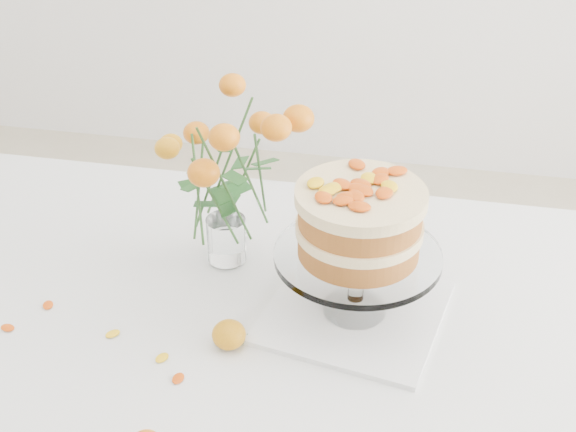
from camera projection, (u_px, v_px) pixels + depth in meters
name	position (u px, v px, depth m)	size (l,w,h in m)	color
table	(202.00, 342.00, 1.45)	(1.43, 0.93, 0.76)	tan
napkin	(354.00, 312.00, 1.38)	(0.29, 0.29, 0.01)	silver
cake_stand	(359.00, 229.00, 1.29)	(0.28, 0.28, 0.25)	white
rose_vase	(222.00, 160.00, 1.40)	(0.29, 0.29, 0.37)	white
loose_rose_near	(229.00, 335.00, 1.31)	(0.10, 0.06, 0.05)	orange
stray_petal_a	(113.00, 334.00, 1.34)	(0.03, 0.02, 0.00)	yellow
stray_petal_b	(162.00, 358.00, 1.29)	(0.03, 0.02, 0.00)	yellow
stray_petal_c	(178.00, 379.00, 1.25)	(0.03, 0.02, 0.00)	yellow
stray_petal_d	(48.00, 305.00, 1.40)	(0.03, 0.02, 0.00)	yellow
stray_petal_e	(8.00, 328.00, 1.35)	(0.03, 0.02, 0.00)	yellow
stray_petal_f	(364.00, 359.00, 1.29)	(0.03, 0.02, 0.00)	yellow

